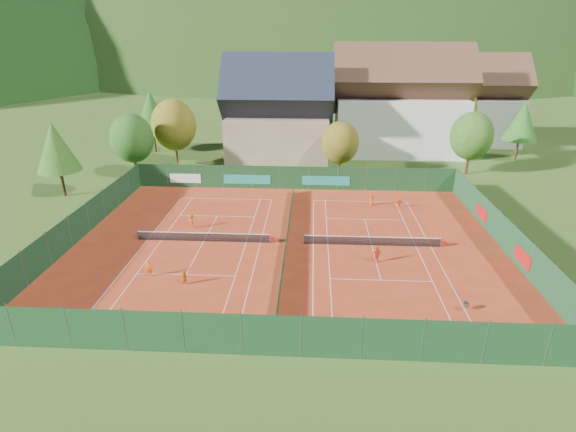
{
  "coord_description": "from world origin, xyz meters",
  "views": [
    {
      "loc": [
        2.25,
        -38.35,
        18.59
      ],
      "look_at": [
        0.0,
        2.0,
        2.0
      ],
      "focal_mm": 28.0,
      "sensor_mm": 36.0,
      "label": 1
    }
  ],
  "objects_px": {
    "player_right_far_a": "(372,200)",
    "player_right_far_b": "(399,203)",
    "player_left_mid": "(184,278)",
    "player_right_near": "(377,254)",
    "hotel_block_a": "(399,107)",
    "player_left_near": "(149,268)",
    "player_left_far": "(192,221)",
    "chalet": "(279,117)",
    "ball_hopper": "(466,304)",
    "hotel_block_b": "(471,105)"
  },
  "relations": [
    {
      "from": "hotel_block_b",
      "to": "player_left_near",
      "type": "height_order",
      "value": "hotel_block_b"
    },
    {
      "from": "player_left_near",
      "to": "player_left_mid",
      "type": "relative_size",
      "value": 1.28
    },
    {
      "from": "hotel_block_a",
      "to": "ball_hopper",
      "type": "distance_m",
      "value": 46.98
    },
    {
      "from": "player_left_near",
      "to": "player_left_far",
      "type": "bearing_deg",
      "value": 59.72
    },
    {
      "from": "hotel_block_a",
      "to": "player_left_near",
      "type": "relative_size",
      "value": 14.39
    },
    {
      "from": "ball_hopper",
      "to": "player_left_far",
      "type": "relative_size",
      "value": 0.53
    },
    {
      "from": "hotel_block_b",
      "to": "player_right_far_a",
      "type": "bearing_deg",
      "value": -121.95
    },
    {
      "from": "chalet",
      "to": "player_right_near",
      "type": "height_order",
      "value": "chalet"
    },
    {
      "from": "player_right_far_b",
      "to": "player_left_near",
      "type": "bearing_deg",
      "value": 17.56
    },
    {
      "from": "player_left_mid",
      "to": "player_right_far_a",
      "type": "height_order",
      "value": "player_right_far_a"
    },
    {
      "from": "hotel_block_b",
      "to": "player_right_near",
      "type": "distance_m",
      "value": 52.55
    },
    {
      "from": "player_left_far",
      "to": "player_right_far_b",
      "type": "distance_m",
      "value": 23.14
    },
    {
      "from": "hotel_block_a",
      "to": "player_left_mid",
      "type": "height_order",
      "value": "hotel_block_a"
    },
    {
      "from": "hotel_block_b",
      "to": "player_right_far_a",
      "type": "xyz_separation_m",
      "value": [
        -20.82,
        -33.39,
        -5.93
      ]
    },
    {
      "from": "player_left_mid",
      "to": "player_right_near",
      "type": "bearing_deg",
      "value": 37.98
    },
    {
      "from": "player_left_far",
      "to": "player_right_near",
      "type": "xyz_separation_m",
      "value": [
        17.9,
        -6.46,
        0.02
      ]
    },
    {
      "from": "hotel_block_a",
      "to": "hotel_block_b",
      "type": "xyz_separation_m",
      "value": [
        14.0,
        8.0,
        -0.76
      ]
    },
    {
      "from": "player_left_far",
      "to": "player_right_far_b",
      "type": "relative_size",
      "value": 1.26
    },
    {
      "from": "player_right_far_a",
      "to": "hotel_block_b",
      "type": "bearing_deg",
      "value": -111.4
    },
    {
      "from": "player_right_far_b",
      "to": "hotel_block_b",
      "type": "bearing_deg",
      "value": -136.07
    },
    {
      "from": "player_left_mid",
      "to": "player_right_far_a",
      "type": "bearing_deg",
      "value": 69.4
    },
    {
      "from": "ball_hopper",
      "to": "player_right_near",
      "type": "height_order",
      "value": "player_right_near"
    },
    {
      "from": "hotel_block_a",
      "to": "player_right_far_b",
      "type": "xyz_separation_m",
      "value": [
        -3.81,
        -26.06,
        -6.78
      ]
    },
    {
      "from": "hotel_block_b",
      "to": "player_right_far_b",
      "type": "bearing_deg",
      "value": -117.61
    },
    {
      "from": "player_right_far_a",
      "to": "player_right_far_b",
      "type": "distance_m",
      "value": 3.09
    },
    {
      "from": "chalet",
      "to": "hotel_block_a",
      "type": "distance_m",
      "value": 19.94
    },
    {
      "from": "chalet",
      "to": "player_left_mid",
      "type": "height_order",
      "value": "chalet"
    },
    {
      "from": "player_left_mid",
      "to": "player_left_far",
      "type": "bearing_deg",
      "value": 123.12
    },
    {
      "from": "player_left_mid",
      "to": "player_right_near",
      "type": "height_order",
      "value": "player_right_near"
    },
    {
      "from": "hotel_block_b",
      "to": "chalet",
      "type": "bearing_deg",
      "value": -157.01
    },
    {
      "from": "hotel_block_b",
      "to": "player_right_near",
      "type": "relative_size",
      "value": 11.07
    },
    {
      "from": "chalet",
      "to": "player_left_mid",
      "type": "relative_size",
      "value": 13.8
    },
    {
      "from": "player_left_mid",
      "to": "player_right_far_a",
      "type": "xyz_separation_m",
      "value": [
        16.81,
        18.59,
        0.1
      ]
    },
    {
      "from": "ball_hopper",
      "to": "player_left_mid",
      "type": "bearing_deg",
      "value": 173.42
    },
    {
      "from": "hotel_block_a",
      "to": "player_left_near",
      "type": "distance_m",
      "value": 50.99
    },
    {
      "from": "player_left_near",
      "to": "player_right_far_b",
      "type": "bearing_deg",
      "value": 11.26
    },
    {
      "from": "player_right_near",
      "to": "player_right_far_b",
      "type": "relative_size",
      "value": 1.3
    },
    {
      "from": "chalet",
      "to": "ball_hopper",
      "type": "height_order",
      "value": "chalet"
    },
    {
      "from": "player_right_near",
      "to": "player_left_far",
      "type": "bearing_deg",
      "value": 136.79
    },
    {
      "from": "player_right_far_a",
      "to": "chalet",
      "type": "bearing_deg",
      "value": -47.32
    },
    {
      "from": "hotel_block_b",
      "to": "player_right_far_b",
      "type": "height_order",
      "value": "hotel_block_b"
    },
    {
      "from": "player_left_mid",
      "to": "player_right_far_b",
      "type": "xyz_separation_m",
      "value": [
        19.83,
        17.92,
        0.01
      ]
    },
    {
      "from": "ball_hopper",
      "to": "player_left_mid",
      "type": "height_order",
      "value": "player_left_mid"
    },
    {
      "from": "player_right_near",
      "to": "hotel_block_a",
      "type": "bearing_deg",
      "value": 55.14
    },
    {
      "from": "player_left_far",
      "to": "player_right_far_a",
      "type": "height_order",
      "value": "player_left_far"
    },
    {
      "from": "player_left_mid",
      "to": "player_right_far_b",
      "type": "height_order",
      "value": "player_right_far_b"
    },
    {
      "from": "chalet",
      "to": "player_left_near",
      "type": "xyz_separation_m",
      "value": [
        -7.87,
        -36.82,
        -5.87
      ]
    },
    {
      "from": "ball_hopper",
      "to": "player_right_far_a",
      "type": "relative_size",
      "value": 0.58
    },
    {
      "from": "player_left_far",
      "to": "player_right_far_b",
      "type": "height_order",
      "value": "player_left_far"
    },
    {
      "from": "player_left_mid",
      "to": "player_right_far_a",
      "type": "distance_m",
      "value": 25.07
    }
  ]
}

